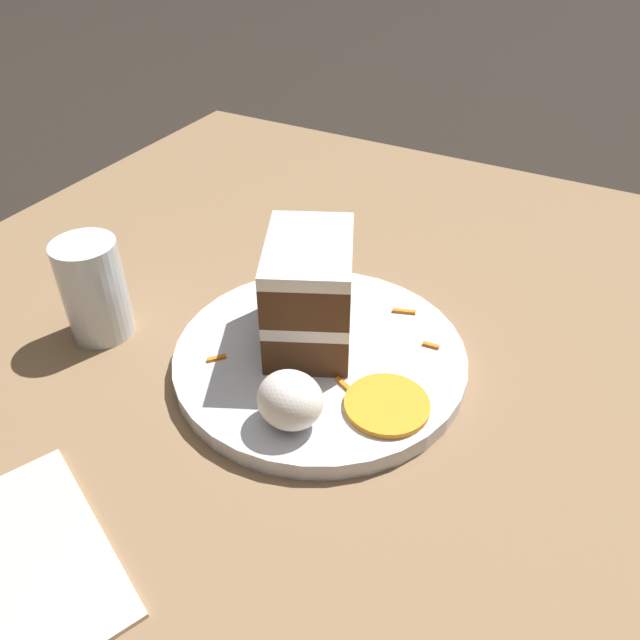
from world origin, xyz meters
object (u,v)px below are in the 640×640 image
at_px(plate, 320,358).
at_px(drinking_glass, 96,295).
at_px(cream_dollop, 290,400).
at_px(orange_garnish, 387,405).
at_px(cake_slice, 309,292).

bearing_deg(plate, drinking_glass, 15.05).
distance_m(cream_dollop, drinking_glass, 0.24).
height_order(plate, orange_garnish, orange_garnish).
bearing_deg(drinking_glass, plate, -164.95).
xyz_separation_m(plate, cake_slice, (0.02, -0.01, 0.06)).
bearing_deg(orange_garnish, cream_dollop, 39.41).
bearing_deg(cream_dollop, orange_garnish, -140.59).
height_order(plate, drinking_glass, drinking_glass).
bearing_deg(plate, cream_dollop, 103.30).
height_order(cake_slice, drinking_glass, cake_slice).
bearing_deg(cream_dollop, cake_slice, -68.91).
distance_m(cake_slice, orange_garnish, 0.12).
bearing_deg(cake_slice, drinking_glass, -4.70).
height_order(cream_dollop, orange_garnish, cream_dollop).
bearing_deg(cream_dollop, drinking_glass, -7.53).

